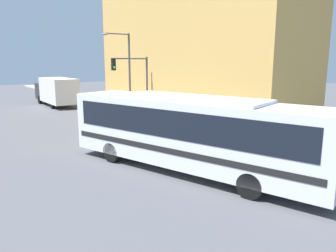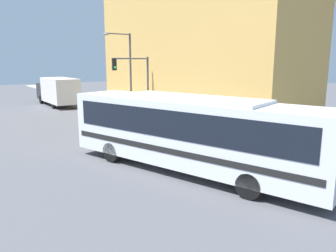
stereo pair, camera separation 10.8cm
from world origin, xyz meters
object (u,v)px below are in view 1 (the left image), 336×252
delivery_truck (56,91)px  traffic_light_pole (135,76)px  street_lamp (126,65)px  fire_hydrant (221,129)px  parking_meter (175,111)px  city_bus (190,129)px  pedestrian_near_corner (145,102)px

delivery_truck → traffic_light_pole: 12.29m
traffic_light_pole → street_lamp: (0.91, 3.14, 0.78)m
fire_hydrant → parking_meter: 4.78m
delivery_truck → city_bus: bearing=-94.1°
fire_hydrant → traffic_light_pole: size_ratio=0.16×
delivery_truck → traffic_light_pole: bearing=-76.5°
street_lamp → pedestrian_near_corner: size_ratio=4.42×
pedestrian_near_corner → delivery_truck: bearing=119.3°
traffic_light_pole → parking_meter: bearing=-76.2°
parking_meter → city_bus: bearing=-123.2°
delivery_truck → pedestrian_near_corner: 10.74m
traffic_light_pole → city_bus: bearing=-109.8°
traffic_light_pole → street_lamp: bearing=73.7°
traffic_light_pole → pedestrian_near_corner: traffic_light_pole is taller
traffic_light_pole → delivery_truck: bearing=103.5°
delivery_truck → traffic_light_pole: traffic_light_pole is taller
city_bus → fire_hydrant: (5.63, 3.86, -1.34)m
delivery_truck → pedestrian_near_corner: delivery_truck is taller
fire_hydrant → parking_meter: bearing=90.0°
delivery_truck → parking_meter: size_ratio=5.90×
city_bus → street_lamp: size_ratio=1.73×
traffic_light_pole → street_lamp: street_lamp is taller
parking_meter → pedestrian_near_corner: size_ratio=0.87×
city_bus → traffic_light_pole: bearing=53.0°
traffic_light_pole → fire_hydrant: bearing=-83.5°
pedestrian_near_corner → parking_meter: bearing=-101.9°
traffic_light_pole → parking_meter: (1.02, -4.17, -2.46)m
parking_meter → traffic_light_pole: bearing=103.8°
city_bus → fire_hydrant: city_bus is taller
pedestrian_near_corner → city_bus: bearing=-114.7°
traffic_light_pole → parking_meter: size_ratio=3.58×
fire_hydrant → traffic_light_pole: (-1.02, 8.92, 2.99)m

